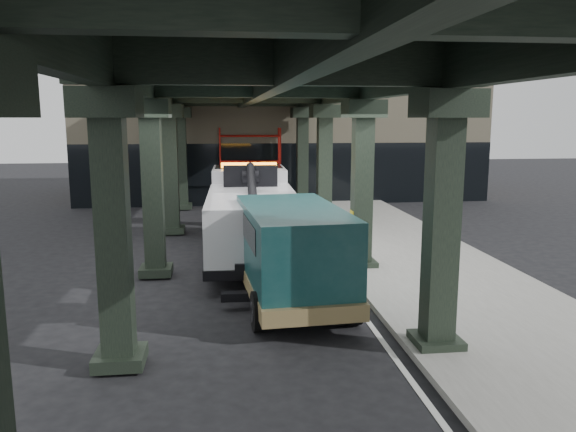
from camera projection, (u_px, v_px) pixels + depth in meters
ground at (281, 293)px, 14.58m from camera, size 90.00×90.00×0.00m
sidewalk at (421, 265)px, 17.06m from camera, size 5.00×40.00×0.15m
lane_stripe at (331, 270)px, 16.74m from camera, size 0.12×38.00×0.01m
viaduct at (259, 83)px, 15.55m from camera, size 7.40×32.00×6.40m
building at (278, 126)px, 33.68m from camera, size 22.00×10.00×8.00m
scaffolding at (250, 165)px, 28.54m from camera, size 3.08×0.88×4.00m
tow_truck at (251, 210)px, 18.45m from camera, size 3.01×9.41×3.06m
towed_van at (290, 250)px, 13.81m from camera, size 2.74×6.09×2.41m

